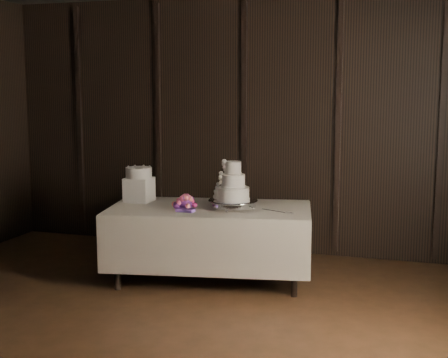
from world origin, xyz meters
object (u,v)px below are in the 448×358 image
at_px(small_cake, 139,173).
at_px(wedding_cake, 230,185).
at_px(bouquet, 185,203).
at_px(box_pedestal, 139,190).
at_px(cake_stand, 233,204).
at_px(display_table, 210,241).

bearing_deg(small_cake, wedding_cake, -6.46).
height_order(bouquet, box_pedestal, box_pedestal).
height_order(cake_stand, box_pedestal, box_pedestal).
distance_m(box_pedestal, small_cake, 0.18).
xyz_separation_m(bouquet, small_cake, (-0.61, 0.25, 0.24)).
relative_size(cake_stand, bouquet, 1.28).
relative_size(display_table, small_cake, 7.92).
bearing_deg(wedding_cake, small_cake, 159.33).
bearing_deg(small_cake, cake_stand, -5.44).
height_order(cake_stand, bouquet, bouquet).
xyz_separation_m(display_table, bouquet, (-0.20, -0.17, 0.40)).
bearing_deg(small_cake, box_pedestal, 0.00).
xyz_separation_m(cake_stand, bouquet, (-0.45, -0.15, 0.01)).
relative_size(bouquet, small_cake, 1.39).
bearing_deg(bouquet, small_cake, 157.81).
bearing_deg(cake_stand, small_cake, 174.56).
bearing_deg(wedding_cake, cake_stand, 15.53).
bearing_deg(display_table, bouquet, -150.41).
distance_m(wedding_cake, bouquet, 0.47).
bearing_deg(cake_stand, bouquet, -161.68).
bearing_deg(wedding_cake, bouquet, -176.72).
bearing_deg(box_pedestal, bouquet, -22.19).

